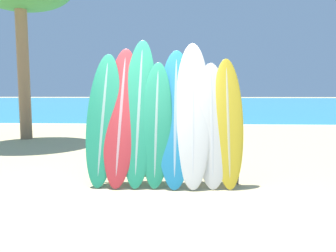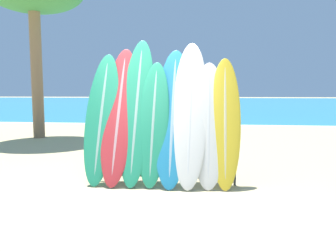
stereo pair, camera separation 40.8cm
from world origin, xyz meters
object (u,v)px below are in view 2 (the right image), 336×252
(surfboard_rack, at_px, (162,156))
(surfboard_slot_7, at_px, (225,121))
(surfboard_slot_0, at_px, (102,116))
(surfboard_slot_1, at_px, (119,113))
(surfboard_slot_4, at_px, (173,115))
(person_near_water, at_px, (208,113))
(person_mid_beach, at_px, (132,106))
(surfboard_slot_5, at_px, (190,111))
(surfboard_slot_3, at_px, (154,122))
(surfboard_slot_6, at_px, (209,123))
(surfboard_slot_2, at_px, (137,109))

(surfboard_rack, distance_m, surfboard_slot_7, 1.17)
(surfboard_slot_0, bearing_deg, surfboard_slot_1, 6.31)
(surfboard_rack, xyz_separation_m, surfboard_slot_4, (0.16, 0.12, 0.67))
(person_near_water, relative_size, person_mid_beach, 0.93)
(person_near_water, bearing_deg, surfboard_slot_5, -106.82)
(surfboard_slot_4, bearing_deg, person_near_water, 81.54)
(surfboard_slot_3, bearing_deg, surfboard_slot_1, 172.72)
(surfboard_slot_4, bearing_deg, surfboard_slot_7, -4.41)
(surfboard_slot_4, relative_size, surfboard_slot_5, 0.94)
(surfboard_rack, relative_size, surfboard_slot_4, 1.07)
(surfboard_slot_5, relative_size, surfboard_slot_6, 1.19)
(surfboard_slot_6, xyz_separation_m, person_near_water, (0.00, 4.10, -0.12))
(surfboard_slot_7, bearing_deg, surfboard_slot_6, -177.86)
(surfboard_slot_0, relative_size, person_near_water, 1.34)
(person_mid_beach, bearing_deg, surfboard_slot_6, -9.30)
(surfboard_slot_4, height_order, surfboard_slot_5, surfboard_slot_5)
(surfboard_slot_3, bearing_deg, surfboard_slot_2, 160.38)
(surfboard_rack, bearing_deg, surfboard_slot_7, 3.12)
(surfboard_slot_3, relative_size, surfboard_slot_4, 0.90)
(surfboard_slot_6, bearing_deg, person_mid_beach, 112.26)
(surfboard_slot_7, xyz_separation_m, person_mid_beach, (-3.16, 7.07, -0.08))
(surfboard_slot_3, distance_m, person_near_water, 4.20)
(surfboard_rack, relative_size, person_near_water, 1.48)
(surfboard_slot_1, bearing_deg, surfboard_slot_3, -7.28)
(surfboard_slot_0, relative_size, surfboard_slot_5, 0.91)
(surfboard_slot_4, bearing_deg, surfboard_slot_1, -179.74)
(surfboard_slot_0, xyz_separation_m, surfboard_slot_4, (1.20, 0.04, 0.04))
(surfboard_slot_1, xyz_separation_m, person_near_water, (1.50, 4.02, -0.26))
(surfboard_slot_7, bearing_deg, surfboard_slot_5, 171.65)
(surfboard_slot_3, bearing_deg, person_mid_beach, 105.73)
(surfboard_slot_3, xyz_separation_m, surfboard_slot_6, (0.90, 0.01, -0.01))
(surfboard_slot_1, bearing_deg, surfboard_slot_6, -2.72)
(surfboard_slot_1, bearing_deg, surfboard_rack, -8.91)
(surfboard_slot_2, xyz_separation_m, person_mid_beach, (-1.70, 6.97, -0.26))
(surfboard_slot_1, bearing_deg, person_mid_beach, 101.29)
(surfboard_slot_3, relative_size, surfboard_slot_5, 0.85)
(surfboard_slot_1, height_order, surfboard_slot_2, surfboard_slot_2)
(surfboard_slot_0, xyz_separation_m, surfboard_slot_1, (0.30, 0.03, 0.05))
(surfboard_slot_2, xyz_separation_m, surfboard_slot_3, (0.30, -0.11, -0.21))
(surfboard_slot_4, relative_size, surfboard_slot_6, 1.12)
(surfboard_slot_5, bearing_deg, surfboard_slot_1, -178.95)
(surfboard_slot_0, bearing_deg, surfboard_slot_4, 1.76)
(surfboard_rack, bearing_deg, surfboard_slot_6, 3.46)
(surfboard_slot_6, relative_size, person_near_water, 1.23)
(person_near_water, bearing_deg, surfboard_slot_4, -110.81)
(surfboard_slot_7, bearing_deg, surfboard_slot_4, 175.59)
(surfboard_slot_0, height_order, surfboard_slot_2, surfboard_slot_2)
(surfboard_slot_7, bearing_deg, surfboard_rack, -176.88)
(surfboard_slot_2, distance_m, surfboard_slot_7, 1.47)
(surfboard_slot_0, distance_m, person_mid_beach, 7.12)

